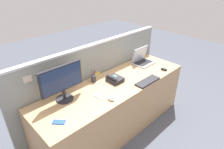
# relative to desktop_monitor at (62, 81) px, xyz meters

# --- Properties ---
(ground_plane) EXTENTS (10.00, 10.00, 0.00)m
(ground_plane) POSITION_rel_desktop_monitor_xyz_m (0.66, -0.17, -0.99)
(ground_plane) COLOR #4C515B
(desk) EXTENTS (2.25, 0.70, 0.75)m
(desk) POSITION_rel_desktop_monitor_xyz_m (0.66, -0.17, -0.62)
(desk) COLOR tan
(desk) RESTS_ON ground_plane
(cubicle_divider) EXTENTS (2.53, 0.08, 1.21)m
(cubicle_divider) POSITION_rel_desktop_monitor_xyz_m (0.66, 0.22, -0.38)
(cubicle_divider) COLOR gray
(cubicle_divider) RESTS_ON ground_plane
(desktop_monitor) EXTENTS (0.51, 0.20, 0.42)m
(desktop_monitor) POSITION_rel_desktop_monitor_xyz_m (0.00, 0.00, 0.00)
(desktop_monitor) COLOR #232328
(desktop_monitor) RESTS_ON desk
(laptop) EXTENTS (0.32, 0.25, 0.26)m
(laptop) POSITION_rel_desktop_monitor_xyz_m (1.43, -0.01, -0.18)
(laptop) COLOR #B2B5BC
(laptop) RESTS_ON desk
(desk_phone) EXTENTS (0.17, 0.20, 0.09)m
(desk_phone) POSITION_rel_desktop_monitor_xyz_m (0.71, -0.12, -0.21)
(desk_phone) COLOR #232328
(desk_phone) RESTS_ON desk
(keyboard_main) EXTENTS (0.39, 0.14, 0.02)m
(keyboard_main) POSITION_rel_desktop_monitor_xyz_m (1.01, -0.44, -0.23)
(keyboard_main) COLOR #232328
(keyboard_main) RESTS_ON desk
(computer_mouse_right_hand) EXTENTS (0.06, 0.10, 0.03)m
(computer_mouse_right_hand) POSITION_rel_desktop_monitor_xyz_m (0.38, -0.39, -0.23)
(computer_mouse_right_hand) COLOR silver
(computer_mouse_right_hand) RESTS_ON desk
(computer_mouse_left_hand) EXTENTS (0.07, 0.11, 0.03)m
(computer_mouse_left_hand) POSITION_rel_desktop_monitor_xyz_m (1.47, -0.40, -0.23)
(computer_mouse_left_hand) COLOR black
(computer_mouse_left_hand) RESTS_ON desk
(pen_cup) EXTENTS (0.07, 0.07, 0.18)m
(pen_cup) POSITION_rel_desktop_monitor_xyz_m (0.50, 0.07, -0.19)
(pen_cup) COLOR #333338
(pen_cup) RESTS_ON desk
(cell_phone_blue_case) EXTENTS (0.13, 0.14, 0.01)m
(cell_phone_blue_case) POSITION_rel_desktop_monitor_xyz_m (-0.25, -0.30, -0.24)
(cell_phone_blue_case) COLOR blue
(cell_phone_blue_case) RESTS_ON desk
(cell_phone_silver_slab) EXTENTS (0.07, 0.14, 0.01)m
(cell_phone_silver_slab) POSITION_rel_desktop_monitor_xyz_m (0.31, -0.25, -0.24)
(cell_phone_silver_slab) COLOR #B7BAC1
(cell_phone_silver_slab) RESTS_ON desk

